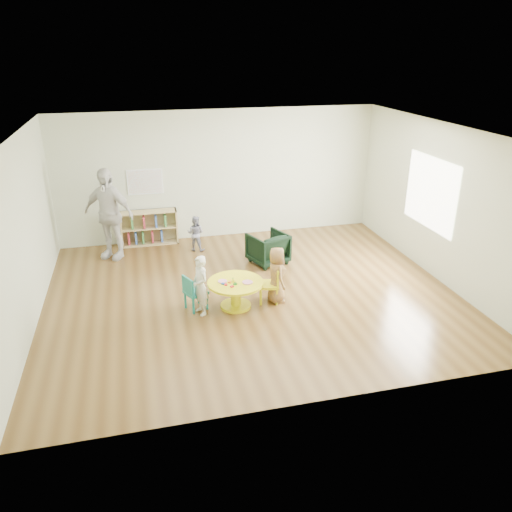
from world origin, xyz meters
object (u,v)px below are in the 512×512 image
at_px(armchair, 268,248).
at_px(kid_chair_left, 193,292).
at_px(kid_chair_right, 271,283).
at_px(child_right, 277,275).
at_px(activity_table, 235,289).
at_px(bookshelf, 149,228).
at_px(child_left, 200,285).
at_px(toddler, 196,233).
at_px(adult_caretaker, 109,214).

bearing_deg(armchair, kid_chair_left, 22.50).
distance_m(kid_chair_right, child_right, 0.17).
xyz_separation_m(activity_table, child_right, (0.71, 0.03, 0.17)).
height_order(bookshelf, child_left, child_left).
relative_size(kid_chair_right, armchair, 0.91).
xyz_separation_m(bookshelf, child_left, (0.67, -3.34, 0.13)).
bearing_deg(toddler, child_left, 111.11).
bearing_deg(armchair, toddler, -57.83).
relative_size(bookshelf, toddler, 1.58).
relative_size(kid_chair_right, adult_caretaker, 0.34).
xyz_separation_m(bookshelf, child_right, (1.96, -3.23, 0.12)).
bearing_deg(armchair, bookshelf, -56.39).
height_order(activity_table, adult_caretaker, adult_caretaker).
xyz_separation_m(activity_table, toddler, (-0.31, 2.63, 0.06)).
bearing_deg(adult_caretaker, toddler, 29.68).
height_order(armchair, child_right, child_right).
relative_size(child_left, child_right, 1.02).
xyz_separation_m(kid_chair_left, child_left, (0.10, -0.15, 0.18)).
relative_size(activity_table, kid_chair_left, 1.54).
bearing_deg(activity_table, child_left, -172.65).
bearing_deg(kid_chair_right, child_right, -85.58).
bearing_deg(activity_table, bookshelf, 110.93).
bearing_deg(bookshelf, armchair, -36.07).
relative_size(armchair, adult_caretaker, 0.37).
distance_m(kid_chair_left, armchair, 2.29).
xyz_separation_m(activity_table, child_left, (-0.58, -0.08, 0.18)).
height_order(activity_table, bookshelf, bookshelf).
relative_size(kid_chair_left, bookshelf, 0.50).
bearing_deg(kid_chair_right, child_left, 109.17).
xyz_separation_m(child_right, adult_caretaker, (-2.72, 2.65, 0.44)).
relative_size(activity_table, kid_chair_right, 1.48).
height_order(activity_table, kid_chair_right, kid_chair_right).
bearing_deg(child_left, armchair, 117.96).
xyz_separation_m(activity_table, kid_chair_right, (0.63, 0.05, 0.02)).
relative_size(activity_table, bookshelf, 0.77).
height_order(kid_chair_right, armchair, armchair).
relative_size(child_left, adult_caretaker, 0.54).
bearing_deg(kid_chair_left, activity_table, 59.86).
height_order(child_left, adult_caretaker, adult_caretaker).
bearing_deg(adult_caretaker, kid_chair_right, -13.50).
bearing_deg(kid_chair_left, bookshelf, 166.16).
xyz_separation_m(kid_chair_right, child_left, (-1.21, -0.12, 0.16)).
bearing_deg(bookshelf, child_left, -78.72).
bearing_deg(child_right, activity_table, 89.64).
bearing_deg(child_left, child_right, 75.46).
xyz_separation_m(armchair, toddler, (-1.30, 1.00, 0.07)).
distance_m(kid_chair_right, toddler, 2.75).
bearing_deg(toddler, activity_table, 123.57).
relative_size(activity_table, child_right, 0.95).
xyz_separation_m(activity_table, kid_chair_left, (-0.69, 0.08, 0.00)).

